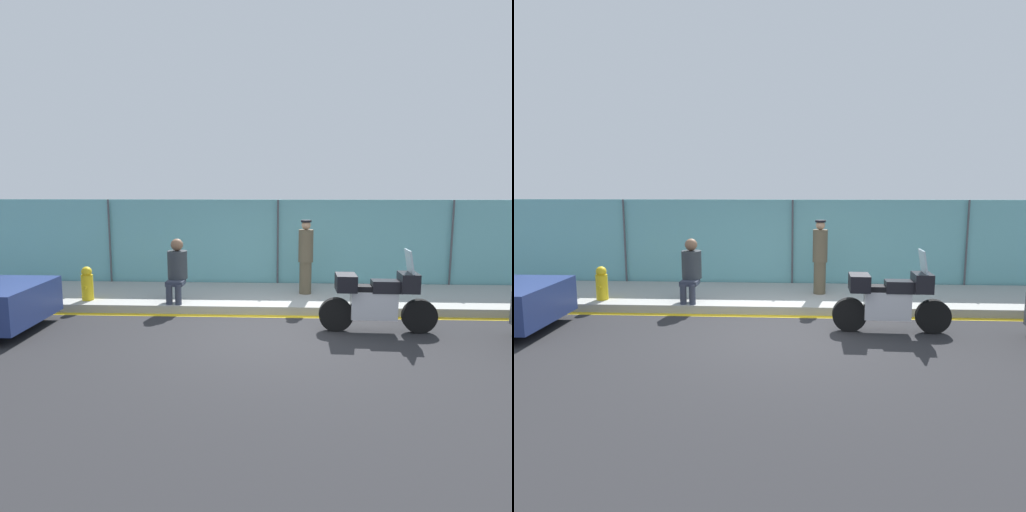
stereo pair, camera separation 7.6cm
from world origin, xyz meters
The scene contains 8 objects.
ground_plane centered at (0.00, 0.00, 0.00)m, with size 120.00×120.00×0.00m, color #262628.
sidewalk centered at (0.00, 2.53, 0.09)m, with size 32.38×2.42×0.18m.
curb_paint_stripe centered at (0.00, 1.22, 0.00)m, with size 32.38×0.18×0.01m.
storefront_fence centered at (0.00, 3.83, 1.16)m, with size 30.76×0.17×2.32m.
motorcycle centered at (1.80, 0.32, 0.62)m, with size 2.12×0.53×1.52m.
officer_standing centered at (0.64, 2.58, 1.06)m, with size 0.34×0.34×1.71m.
person_seated_on_curb centered at (-2.18, 1.79, 0.92)m, with size 0.43×0.71×1.35m.
fire_hydrant centered at (-4.16, 1.74, 0.54)m, with size 0.25×0.31×0.74m.
Camera 2 is at (0.06, -7.83, 2.61)m, focal length 32.00 mm.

